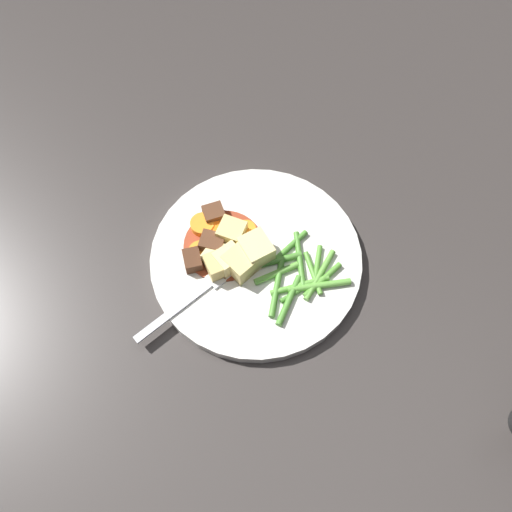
% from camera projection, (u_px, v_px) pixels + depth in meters
% --- Properties ---
extents(ground_plane, '(3.00, 3.00, 0.00)m').
position_uv_depth(ground_plane, '(256.00, 261.00, 0.71)').
color(ground_plane, '#383330').
extents(dinner_plate, '(0.28, 0.28, 0.02)m').
position_uv_depth(dinner_plate, '(256.00, 259.00, 0.71)').
color(dinner_plate, white).
rests_on(dinner_plate, ground_plane).
extents(stew_sauce, '(0.11, 0.11, 0.00)m').
position_uv_depth(stew_sauce, '(222.00, 248.00, 0.70)').
color(stew_sauce, '#93381E').
rests_on(stew_sauce, dinner_plate).
extents(carrot_slice_0, '(0.04, 0.04, 0.01)m').
position_uv_depth(carrot_slice_0, '(200.00, 252.00, 0.70)').
color(carrot_slice_0, orange).
rests_on(carrot_slice_0, dinner_plate).
extents(carrot_slice_1, '(0.04, 0.04, 0.01)m').
position_uv_depth(carrot_slice_1, '(221.00, 225.00, 0.71)').
color(carrot_slice_1, orange).
rests_on(carrot_slice_1, dinner_plate).
extents(carrot_slice_2, '(0.04, 0.04, 0.01)m').
position_uv_depth(carrot_slice_2, '(203.00, 225.00, 0.71)').
color(carrot_slice_2, orange).
rests_on(carrot_slice_2, dinner_plate).
extents(carrot_slice_3, '(0.05, 0.05, 0.01)m').
position_uv_depth(carrot_slice_3, '(251.00, 240.00, 0.70)').
color(carrot_slice_3, orange).
rests_on(carrot_slice_3, dinner_plate).
extents(carrot_slice_4, '(0.04, 0.04, 0.01)m').
position_uv_depth(carrot_slice_4, '(246.00, 231.00, 0.71)').
color(carrot_slice_4, orange).
rests_on(carrot_slice_4, dinner_plate).
extents(potato_chunk_0, '(0.05, 0.04, 0.03)m').
position_uv_depth(potato_chunk_0, '(240.00, 264.00, 0.68)').
color(potato_chunk_0, '#E5CC7A').
rests_on(potato_chunk_0, dinner_plate).
extents(potato_chunk_1, '(0.04, 0.04, 0.03)m').
position_uv_depth(potato_chunk_1, '(219.00, 265.00, 0.68)').
color(potato_chunk_1, '#DBBC6B').
rests_on(potato_chunk_1, dinner_plate).
extents(potato_chunk_2, '(0.03, 0.04, 0.02)m').
position_uv_depth(potato_chunk_2, '(216.00, 255.00, 0.69)').
color(potato_chunk_2, '#EAD68C').
rests_on(potato_chunk_2, dinner_plate).
extents(potato_chunk_3, '(0.05, 0.05, 0.03)m').
position_uv_depth(potato_chunk_3, '(252.00, 252.00, 0.68)').
color(potato_chunk_3, '#EAD68C').
rests_on(potato_chunk_3, dinner_plate).
extents(potato_chunk_4, '(0.04, 0.04, 0.03)m').
position_uv_depth(potato_chunk_4, '(229.00, 260.00, 0.68)').
color(potato_chunk_4, '#EAD68C').
rests_on(potato_chunk_4, dinner_plate).
extents(potato_chunk_5, '(0.03, 0.03, 0.03)m').
position_uv_depth(potato_chunk_5, '(232.00, 233.00, 0.70)').
color(potato_chunk_5, '#E5CC7A').
rests_on(potato_chunk_5, dinner_plate).
extents(meat_chunk_0, '(0.03, 0.03, 0.02)m').
position_uv_depth(meat_chunk_0, '(213.00, 244.00, 0.69)').
color(meat_chunk_0, '#56331E').
rests_on(meat_chunk_0, dinner_plate).
extents(meat_chunk_1, '(0.04, 0.04, 0.02)m').
position_uv_depth(meat_chunk_1, '(214.00, 214.00, 0.72)').
color(meat_chunk_1, '#56331E').
rests_on(meat_chunk_1, dinner_plate).
extents(meat_chunk_2, '(0.03, 0.04, 0.02)m').
position_uv_depth(meat_chunk_2, '(193.00, 260.00, 0.69)').
color(meat_chunk_2, '#4C2B19').
rests_on(meat_chunk_2, dinner_plate).
extents(green_bean_0, '(0.02, 0.08, 0.01)m').
position_uv_depth(green_bean_0, '(277.00, 288.00, 0.67)').
color(green_bean_0, '#4C8E33').
rests_on(green_bean_0, dinner_plate).
extents(green_bean_1, '(0.01, 0.07, 0.01)m').
position_uv_depth(green_bean_1, '(289.00, 300.00, 0.67)').
color(green_bean_1, '#4C8E33').
rests_on(green_bean_1, dinner_plate).
extents(green_bean_2, '(0.08, 0.05, 0.01)m').
position_uv_depth(green_bean_2, '(319.00, 286.00, 0.68)').
color(green_bean_2, '#66AD42').
rests_on(green_bean_2, dinner_plate).
extents(green_bean_3, '(0.06, 0.05, 0.01)m').
position_uv_depth(green_bean_3, '(275.00, 262.00, 0.69)').
color(green_bean_3, '#4C8E33').
rests_on(green_bean_3, dinner_plate).
extents(green_bean_4, '(0.04, 0.05, 0.01)m').
position_uv_depth(green_bean_4, '(299.00, 291.00, 0.67)').
color(green_bean_4, '#4C8E33').
rests_on(green_bean_4, dinner_plate).
extents(green_bean_5, '(0.04, 0.08, 0.01)m').
position_uv_depth(green_bean_5, '(300.00, 260.00, 0.69)').
color(green_bean_5, '#4C8E33').
rests_on(green_bean_5, dinner_plate).
extents(green_bean_6, '(0.05, 0.05, 0.01)m').
position_uv_depth(green_bean_6, '(276.00, 273.00, 0.68)').
color(green_bean_6, '#66AD42').
rests_on(green_bean_6, dinner_plate).
extents(green_bean_7, '(0.07, 0.05, 0.01)m').
position_uv_depth(green_bean_7, '(300.00, 285.00, 0.68)').
color(green_bean_7, '#66AD42').
rests_on(green_bean_7, dinner_plate).
extents(green_bean_8, '(0.04, 0.06, 0.01)m').
position_uv_depth(green_bean_8, '(323.00, 280.00, 0.68)').
color(green_bean_8, '#599E38').
rests_on(green_bean_8, dinner_plate).
extents(green_bean_9, '(0.02, 0.06, 0.01)m').
position_uv_depth(green_bean_9, '(317.00, 267.00, 0.69)').
color(green_bean_9, '#599E38').
rests_on(green_bean_9, dinner_plate).
extents(green_bean_10, '(0.04, 0.05, 0.01)m').
position_uv_depth(green_bean_10, '(314.00, 271.00, 0.69)').
color(green_bean_10, '#599E38').
rests_on(green_bean_10, dinner_plate).
extents(green_bean_11, '(0.03, 0.06, 0.01)m').
position_uv_depth(green_bean_11, '(290.00, 247.00, 0.70)').
color(green_bean_11, '#4C8E33').
rests_on(green_bean_11, dinner_plate).
extents(green_bean_12, '(0.02, 0.08, 0.01)m').
position_uv_depth(green_bean_12, '(320.00, 274.00, 0.68)').
color(green_bean_12, '#66AD42').
rests_on(green_bean_12, dinner_plate).
extents(fork, '(0.10, 0.16, 0.00)m').
position_uv_depth(fork, '(197.00, 294.00, 0.67)').
color(fork, silver).
rests_on(fork, dinner_plate).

